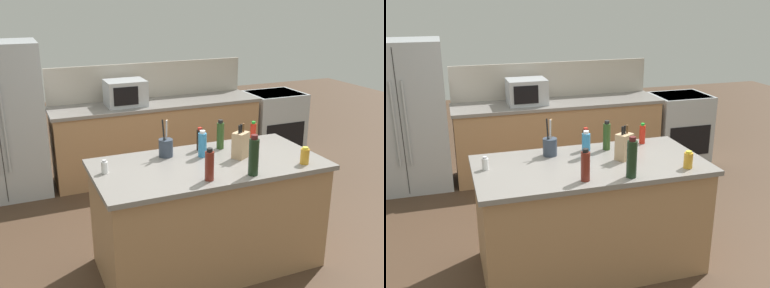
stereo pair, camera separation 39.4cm
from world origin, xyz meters
TOP-DOWN VIEW (x-y plane):
  - ground_plane at (0.00, 0.00)m, footprint 14.00×14.00m
  - back_counter_run at (0.30, 2.20)m, footprint 2.67×0.66m
  - wall_backsplash at (0.30, 2.52)m, footprint 2.63×0.03m
  - kitchen_island at (0.00, 0.00)m, footprint 1.88×0.94m
  - refrigerator at (-1.57, 2.25)m, footprint 0.99×0.75m
  - range_oven at (2.06, 2.20)m, footprint 0.76×0.65m
  - microwave at (-0.10, 2.20)m, footprint 0.48×0.39m
  - knife_block at (0.29, -0.00)m, footprint 0.16×0.15m
  - utensil_crock at (-0.27, 0.27)m, footprint 0.12×0.12m
  - vinegar_bottle at (-0.15, -0.33)m, footprint 0.07×0.07m
  - salt_shaker at (-0.83, 0.10)m, footprint 0.05×0.05m
  - olive_oil_bottle at (0.24, 0.28)m, footprint 0.06×0.06m
  - soy_sauce_bottle at (0.06, 0.31)m, footprint 0.06×0.06m
  - wine_bottle at (0.20, -0.37)m, footprint 0.08×0.08m
  - honey_jar at (0.70, -0.33)m, footprint 0.07×0.07m
  - hot_sauce_bottle at (0.61, 0.34)m, footprint 0.05×0.05m
  - dish_soap_bottle at (0.01, 0.15)m, footprint 0.07×0.07m

SIDE VIEW (x-z plane):
  - ground_plane at x=0.00m, z-range 0.00..0.00m
  - range_oven at x=2.06m, z-range 0.01..0.93m
  - back_counter_run at x=0.30m, z-range 0.00..0.94m
  - kitchen_island at x=0.00m, z-range 0.00..0.94m
  - refrigerator at x=-1.57m, z-range 0.00..1.76m
  - salt_shaker at x=-0.83m, z-range 0.94..1.04m
  - honey_jar at x=0.70m, z-range 0.94..1.08m
  - utensil_crock at x=-0.27m, z-range 0.86..1.18m
  - hot_sauce_bottle at x=0.61m, z-range 0.93..1.13m
  - soy_sauce_bottle at x=0.06m, z-range 0.93..1.14m
  - dish_soap_bottle at x=0.01m, z-range 0.93..1.16m
  - knife_block at x=0.29m, z-range 0.91..1.20m
  - vinegar_bottle at x=-0.15m, z-range 0.93..1.18m
  - olive_oil_bottle at x=0.24m, z-range 0.93..1.19m
  - wine_bottle at x=0.20m, z-range 0.93..1.25m
  - microwave at x=-0.10m, z-range 0.94..1.25m
  - wall_backsplash at x=0.30m, z-range 0.94..1.40m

